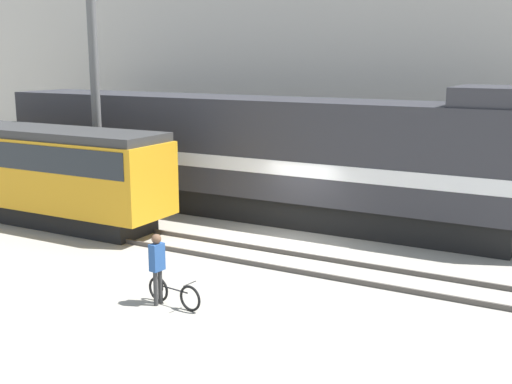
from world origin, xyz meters
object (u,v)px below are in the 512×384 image
object	(u,v)px
freight_locomotive	(249,154)
utility_pole_left	(94,87)
person	(157,262)
streetcar	(26,167)
utility_pole_center	(96,84)
bicycle	(174,293)

from	to	relation	value
freight_locomotive	utility_pole_left	size ratio (longest dim) A/B	2.22
freight_locomotive	person	distance (m)	9.60
streetcar	utility_pole_center	size ratio (longest dim) A/B	1.20
streetcar	utility_pole_left	size ratio (longest dim) A/B	1.24
freight_locomotive	streetcar	size ratio (longest dim) A/B	1.79
utility_pole_left	utility_pole_center	size ratio (longest dim) A/B	0.97
bicycle	person	xyz separation A→B (m)	(-0.41, -0.10, 0.78)
utility_pole_left	utility_pole_center	bearing A→B (deg)	0.00
streetcar	utility_pole_center	xyz separation A→B (m)	(1.48, 2.34, 2.98)
freight_locomotive	utility_pole_center	bearing A→B (deg)	-156.31
bicycle	freight_locomotive	bearing A→B (deg)	108.57
bicycle	utility_pole_center	distance (m)	11.70
freight_locomotive	bicycle	size ratio (longest dim) A/B	12.64
freight_locomotive	person	world-z (taller)	freight_locomotive
person	utility_pole_left	xyz separation A→B (m)	(-8.09, 6.80, 3.73)
person	utility_pole_center	xyz separation A→B (m)	(-7.98, 6.80, 3.88)
streetcar	person	bearing A→B (deg)	-25.23
streetcar	bicycle	world-z (taller)	streetcar
freight_locomotive	streetcar	bearing A→B (deg)	-145.49
bicycle	person	bearing A→B (deg)	-166.30
person	utility_pole_left	distance (m)	11.21
person	utility_pole_left	size ratio (longest dim) A/B	0.19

